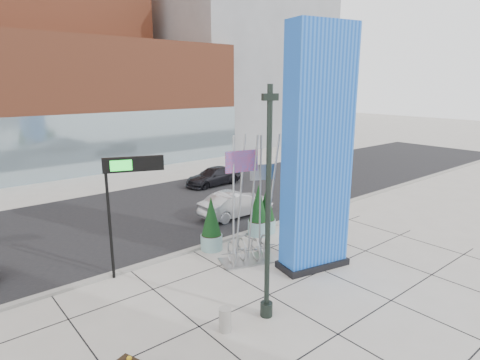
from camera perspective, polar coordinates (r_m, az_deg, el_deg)
ground at (r=14.99m, az=-1.47°, el=-15.76°), size 160.00×160.00×0.00m
street_asphalt at (r=23.03m, az=-17.17°, el=-5.59°), size 80.00×12.00×0.02m
curb_edge at (r=17.95m, az=-9.56°, el=-10.55°), size 80.00×0.30×0.12m
tower_podium at (r=38.40m, az=-26.44°, el=9.49°), size 34.00×10.00×11.00m
tower_glass_front at (r=34.06m, az=-23.97°, el=4.28°), size 34.00×0.60×5.00m
building_grey_parking at (r=54.31m, az=-0.92°, el=15.40°), size 20.00×18.00×18.00m
blue_pylon at (r=15.79m, az=10.95°, el=3.38°), size 3.07×1.85×9.55m
lamp_post at (r=12.44m, az=3.97°, el=-6.89°), size 0.50×0.40×7.34m
public_art_sculpture at (r=16.85m, az=1.33°, el=-7.00°), size 2.64×1.89×5.41m
concrete_bollard at (r=12.88m, az=-2.13°, el=-19.23°), size 0.38×0.38×0.75m
overhead_street_sign at (r=15.71m, az=-15.81°, el=0.94°), size 2.14×1.00×4.71m
round_planter_east at (r=19.80m, az=2.62°, el=-4.46°), size 1.02×1.02×2.56m
round_planter_mid at (r=20.19m, az=3.77°, el=-4.40°), size 0.94×0.94×2.35m
round_planter_west at (r=18.11m, az=-4.11°, el=-6.37°), size 0.99×0.99×2.47m
car_silver_mid at (r=22.58m, az=-0.56°, el=-3.46°), size 4.35×1.53×1.43m
car_dark_east at (r=29.56m, az=-3.79°, el=0.49°), size 4.45×1.95×1.27m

